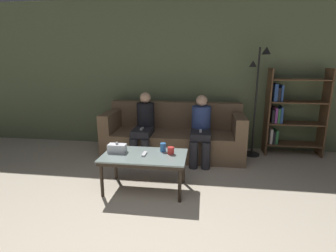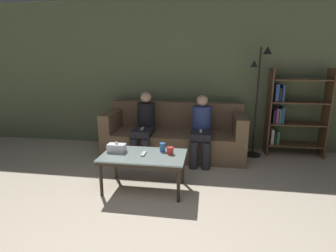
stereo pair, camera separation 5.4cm
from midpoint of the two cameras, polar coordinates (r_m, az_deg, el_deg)
wall_back at (r=4.77m, az=1.71°, el=10.95°), size 12.00×0.06×2.60m
couch at (r=4.44m, az=0.90°, el=-2.16°), size 2.28×0.86×0.86m
coffee_table at (r=3.21m, az=-5.64°, el=-6.98°), size 1.01×0.59×0.45m
cup_near_left at (r=3.27m, az=-1.55°, el=-4.66°), size 0.07×0.07×0.11m
cup_near_right at (r=3.19m, az=0.12°, el=-5.36°), size 0.08×0.08×0.09m
tissue_box at (r=3.32m, az=-11.47°, el=-4.72°), size 0.22×0.12×0.13m
game_remote at (r=3.19m, az=-5.66°, el=-6.07°), size 0.04×0.15×0.02m
bookshelf at (r=4.78m, az=24.49°, el=2.62°), size 0.92×0.32×1.44m
standing_lamp at (r=4.46m, az=18.59°, el=7.28°), size 0.31×0.26×1.77m
seated_person_left_end at (r=4.23m, az=-5.62°, el=0.25°), size 0.31×0.67×1.06m
seated_person_mid_left at (r=4.12m, az=6.78°, el=-0.29°), size 0.31×0.68×1.04m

